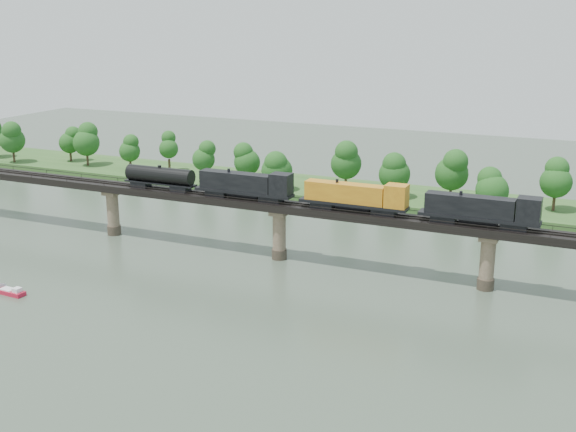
% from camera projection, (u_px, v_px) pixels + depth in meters
% --- Properties ---
extents(ground, '(400.00, 400.00, 0.00)m').
position_uv_depth(ground, '(202.00, 314.00, 116.51)').
color(ground, '#364436').
rests_on(ground, ground).
extents(far_bank, '(300.00, 24.00, 1.60)m').
position_uv_depth(far_bank, '(366.00, 194.00, 190.95)').
color(far_bank, '#2B5020').
rests_on(far_bank, ground).
extents(bridge, '(236.00, 30.00, 11.50)m').
position_uv_depth(bridge, '(279.00, 232.00, 141.38)').
color(bridge, '#473A2D').
rests_on(bridge, ground).
extents(bridge_superstructure, '(220.00, 4.90, 0.75)m').
position_uv_depth(bridge_superstructure, '(279.00, 201.00, 139.66)').
color(bridge_superstructure, black).
rests_on(bridge_superstructure, bridge).
extents(far_treeline, '(289.06, 17.54, 13.60)m').
position_uv_depth(far_treeline, '(332.00, 164.00, 188.07)').
color(far_treeline, '#382619').
rests_on(far_treeline, far_bank).
extents(freight_train, '(83.75, 3.26, 5.76)m').
position_uv_depth(freight_train, '(316.00, 193.00, 135.97)').
color(freight_train, black).
rests_on(freight_train, bridge).
extents(motorboat, '(5.38, 2.24, 1.47)m').
position_uv_depth(motorboat, '(12.00, 292.00, 124.51)').
color(motorboat, '#B5142D').
rests_on(motorboat, ground).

